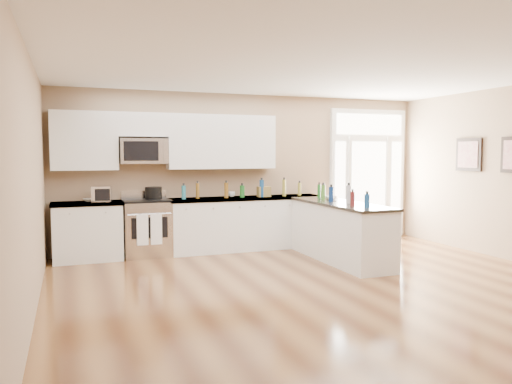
# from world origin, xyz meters

# --- Properties ---
(ground) EXTENTS (8.00, 8.00, 0.00)m
(ground) POSITION_xyz_m (0.00, 0.00, 0.00)
(ground) COLOR #512D16
(room_shell) EXTENTS (8.00, 8.00, 8.00)m
(room_shell) POSITION_xyz_m (0.00, 0.00, 1.71)
(room_shell) COLOR #9C8062
(room_shell) RESTS_ON ground
(back_cabinet_left) EXTENTS (1.10, 0.66, 0.94)m
(back_cabinet_left) POSITION_xyz_m (-2.87, 3.69, 0.44)
(back_cabinet_left) COLOR silver
(back_cabinet_left) RESTS_ON ground
(back_cabinet_right) EXTENTS (2.85, 0.66, 0.94)m
(back_cabinet_right) POSITION_xyz_m (-0.16, 3.69, 0.44)
(back_cabinet_right) COLOR silver
(back_cabinet_right) RESTS_ON ground
(peninsula_cabinet) EXTENTS (0.69, 2.32, 0.94)m
(peninsula_cabinet) POSITION_xyz_m (0.93, 2.24, 0.43)
(peninsula_cabinet) COLOR silver
(peninsula_cabinet) RESTS_ON ground
(upper_cabinet_left) EXTENTS (1.04, 0.33, 0.95)m
(upper_cabinet_left) POSITION_xyz_m (-2.88, 3.83, 1.93)
(upper_cabinet_left) COLOR silver
(upper_cabinet_left) RESTS_ON room_shell
(upper_cabinet_right) EXTENTS (1.94, 0.33, 0.95)m
(upper_cabinet_right) POSITION_xyz_m (-0.57, 3.83, 1.93)
(upper_cabinet_right) COLOR silver
(upper_cabinet_right) RESTS_ON room_shell
(upper_cabinet_short) EXTENTS (0.82, 0.33, 0.40)m
(upper_cabinet_short) POSITION_xyz_m (-1.95, 3.83, 2.20)
(upper_cabinet_short) COLOR silver
(upper_cabinet_short) RESTS_ON room_shell
(microwave) EXTENTS (0.78, 0.41, 0.42)m
(microwave) POSITION_xyz_m (-1.95, 3.80, 1.76)
(microwave) COLOR silver
(microwave) RESTS_ON room_shell
(entry_door) EXTENTS (1.70, 0.10, 2.60)m
(entry_door) POSITION_xyz_m (2.55, 3.95, 1.30)
(entry_door) COLOR white
(entry_door) RESTS_ON ground
(wall_art_near) EXTENTS (0.05, 0.58, 0.58)m
(wall_art_near) POSITION_xyz_m (3.47, 2.20, 1.70)
(wall_art_near) COLOR black
(wall_art_near) RESTS_ON room_shell
(kitchen_range) EXTENTS (0.77, 0.69, 1.08)m
(kitchen_range) POSITION_xyz_m (-1.93, 3.69, 0.48)
(kitchen_range) COLOR silver
(kitchen_range) RESTS_ON ground
(stockpot) EXTENTS (0.33, 0.33, 0.22)m
(stockpot) POSITION_xyz_m (-1.79, 3.80, 1.06)
(stockpot) COLOR black
(stockpot) RESTS_ON kitchen_range
(toaster_oven) EXTENTS (0.33, 0.28, 0.25)m
(toaster_oven) POSITION_xyz_m (-2.64, 3.65, 1.07)
(toaster_oven) COLOR silver
(toaster_oven) RESTS_ON back_cabinet_left
(cardboard_box) EXTENTS (0.24, 0.18, 0.18)m
(cardboard_box) POSITION_xyz_m (0.16, 3.64, 1.03)
(cardboard_box) COLOR brown
(cardboard_box) RESTS_ON back_cabinet_right
(bowl_left) EXTENTS (0.27, 0.27, 0.05)m
(bowl_left) POSITION_xyz_m (-2.82, 3.80, 0.96)
(bowl_left) COLOR white
(bowl_left) RESTS_ON back_cabinet_left
(bowl_peninsula) EXTENTS (0.24, 0.24, 0.06)m
(bowl_peninsula) POSITION_xyz_m (1.03, 2.72, 0.97)
(bowl_peninsula) COLOR white
(bowl_peninsula) RESTS_ON peninsula_cabinet
(cup_counter) EXTENTS (0.14, 0.14, 0.09)m
(cup_counter) POSITION_xyz_m (-0.39, 3.82, 0.99)
(cup_counter) COLOR white
(cup_counter) RESTS_ON back_cabinet_right
(counter_bottles) EXTENTS (2.34, 2.37, 0.31)m
(counter_bottles) POSITION_xyz_m (0.28, 2.99, 1.07)
(counter_bottles) COLOR #19591E
(counter_bottles) RESTS_ON back_cabinet_right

